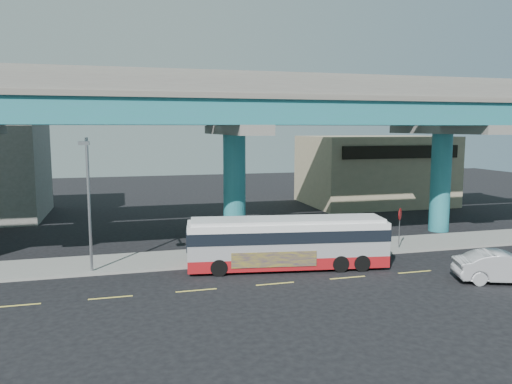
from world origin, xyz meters
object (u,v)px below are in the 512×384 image
object	(u,v)px
transit_bus	(288,241)
sedan	(504,267)
street_lamp	(88,186)
stop_sign	(400,219)

from	to	relation	value
transit_bus	sedan	size ratio (longest dim) A/B	2.23
transit_bus	street_lamp	size ratio (longest dim) A/B	1.58
sedan	stop_sign	size ratio (longest dim) A/B	1.94
stop_sign	sedan	bearing A→B (deg)	-101.22
street_lamp	stop_sign	size ratio (longest dim) A/B	2.73
street_lamp	stop_sign	world-z (taller)	street_lamp
transit_bus	street_lamp	distance (m)	11.12
transit_bus	stop_sign	world-z (taller)	transit_bus
sedan	street_lamp	xyz separation A→B (m)	(-20.38, 6.53, 4.07)
sedan	street_lamp	bearing A→B (deg)	91.55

